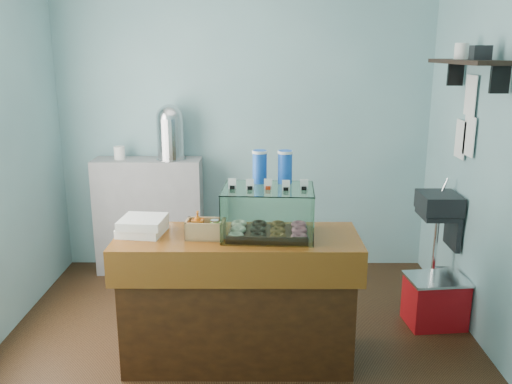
{
  "coord_description": "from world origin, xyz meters",
  "views": [
    {
      "loc": [
        0.14,
        -3.61,
        2.07
      ],
      "look_at": [
        0.12,
        -0.15,
        1.17
      ],
      "focal_mm": 38.0,
      "sensor_mm": 36.0,
      "label": 1
    }
  ],
  "objects_px": {
    "coffee_urn": "(170,131)",
    "red_cooler": "(435,301)",
    "counter": "(238,298)",
    "display_case": "(269,208)"
  },
  "relations": [
    {
      "from": "counter",
      "to": "coffee_urn",
      "type": "bearing_deg",
      "value": 113.21
    },
    {
      "from": "counter",
      "to": "red_cooler",
      "type": "height_order",
      "value": "counter"
    },
    {
      "from": "red_cooler",
      "to": "display_case",
      "type": "bearing_deg",
      "value": -166.9
    },
    {
      "from": "counter",
      "to": "display_case",
      "type": "distance_m",
      "value": 0.66
    },
    {
      "from": "counter",
      "to": "red_cooler",
      "type": "distance_m",
      "value": 1.61
    },
    {
      "from": "display_case",
      "to": "counter",
      "type": "bearing_deg",
      "value": -164.02
    },
    {
      "from": "display_case",
      "to": "red_cooler",
      "type": "relative_size",
      "value": 1.28
    },
    {
      "from": "coffee_urn",
      "to": "red_cooler",
      "type": "xyz_separation_m",
      "value": [
        2.18,
        -1.07,
        -1.17
      ]
    },
    {
      "from": "counter",
      "to": "red_cooler",
      "type": "relative_size",
      "value": 3.35
    },
    {
      "from": "coffee_urn",
      "to": "display_case",
      "type": "bearing_deg",
      "value": -59.93
    }
  ]
}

